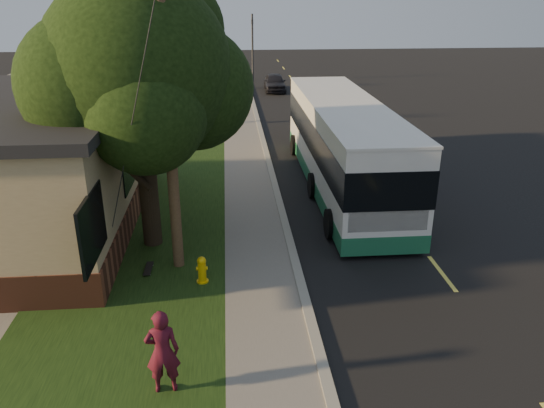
{
  "coord_description": "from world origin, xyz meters",
  "views": [
    {
      "loc": [
        -1.8,
        -12.46,
        7.29
      ],
      "look_at": [
        -0.58,
        1.83,
        1.5
      ],
      "focal_mm": 35.0,
      "sensor_mm": 36.0,
      "label": 1
    }
  ],
  "objects_px": {
    "fire_hydrant": "(202,270)",
    "distant_car": "(275,82)",
    "bare_tree_near": "(196,88)",
    "traffic_signal": "(252,43)",
    "skateboard_main": "(148,269)",
    "bare_tree_far": "(210,64)",
    "skateboarder": "(162,352)",
    "dumpster": "(40,172)",
    "transit_bus": "(343,143)",
    "utility_pole": "(167,105)",
    "leafy_tree": "(140,74)"
  },
  "relations": [
    {
      "from": "traffic_signal",
      "to": "skateboard_main",
      "type": "height_order",
      "value": "traffic_signal"
    },
    {
      "from": "bare_tree_far",
      "to": "skateboard_main",
      "type": "bearing_deg",
      "value": -92.19
    },
    {
      "from": "traffic_signal",
      "to": "bare_tree_far",
      "type": "bearing_deg",
      "value": -131.19
    },
    {
      "from": "transit_bus",
      "to": "distant_car",
      "type": "distance_m",
      "value": 21.94
    },
    {
      "from": "skateboard_main",
      "to": "skateboarder",
      "type": "bearing_deg",
      "value": -78.8
    },
    {
      "from": "transit_bus",
      "to": "distant_car",
      "type": "bearing_deg",
      "value": 91.79
    },
    {
      "from": "fire_hydrant",
      "to": "skateboarder",
      "type": "distance_m",
      "value": 4.15
    },
    {
      "from": "bare_tree_near",
      "to": "dumpster",
      "type": "xyz_separation_m",
      "value": [
        -5.58,
        -10.33,
        -1.39
      ]
    },
    {
      "from": "leafy_tree",
      "to": "distant_car",
      "type": "bearing_deg",
      "value": 76.94
    },
    {
      "from": "fire_hydrant",
      "to": "bare_tree_far",
      "type": "bearing_deg",
      "value": 90.76
    },
    {
      "from": "skateboard_main",
      "to": "dumpster",
      "type": "bearing_deg",
      "value": 125.6
    },
    {
      "from": "transit_bus",
      "to": "dumpster",
      "type": "bearing_deg",
      "value": 177.27
    },
    {
      "from": "fire_hydrant",
      "to": "skateboarder",
      "type": "relative_size",
      "value": 0.42
    },
    {
      "from": "dumpster",
      "to": "utility_pole",
      "type": "bearing_deg",
      "value": -49.14
    },
    {
      "from": "utility_pole",
      "to": "skateboard_main",
      "type": "bearing_deg",
      "value": -162.7
    },
    {
      "from": "utility_pole",
      "to": "transit_bus",
      "type": "height_order",
      "value": "utility_pole"
    },
    {
      "from": "fire_hydrant",
      "to": "skateboard_main",
      "type": "relative_size",
      "value": 0.95
    },
    {
      "from": "fire_hydrant",
      "to": "utility_pole",
      "type": "distance_m",
      "value": 4.37
    },
    {
      "from": "traffic_signal",
      "to": "skateboard_main",
      "type": "distance_m",
      "value": 33.72
    },
    {
      "from": "bare_tree_far",
      "to": "distant_car",
      "type": "xyz_separation_m",
      "value": [
        4.95,
        -0.99,
        -1.34
      ]
    },
    {
      "from": "leafy_tree",
      "to": "distant_car",
      "type": "xyz_separation_m",
      "value": [
        6.12,
        26.36,
        -4.5
      ]
    },
    {
      "from": "fire_hydrant",
      "to": "traffic_signal",
      "type": "height_order",
      "value": "traffic_signal"
    },
    {
      "from": "fire_hydrant",
      "to": "distant_car",
      "type": "bearing_deg",
      "value": 81.09
    },
    {
      "from": "distant_car",
      "to": "transit_bus",
      "type": "bearing_deg",
      "value": -86.91
    },
    {
      "from": "transit_bus",
      "to": "skateboard_main",
      "type": "xyz_separation_m",
      "value": [
        -6.75,
        -6.37,
        -1.69
      ]
    },
    {
      "from": "fire_hydrant",
      "to": "bare_tree_near",
      "type": "height_order",
      "value": "bare_tree_near"
    },
    {
      "from": "utility_pole",
      "to": "skateboard_main",
      "type": "xyz_separation_m",
      "value": [
        -0.81,
        -0.25,
        -4.51
      ]
    },
    {
      "from": "transit_bus",
      "to": "traffic_signal",
      "type": "bearing_deg",
      "value": 94.53
    },
    {
      "from": "skateboard_main",
      "to": "utility_pole",
      "type": "bearing_deg",
      "value": 17.3
    },
    {
      "from": "utility_pole",
      "to": "skateboarder",
      "type": "distance_m",
      "value": 6.26
    },
    {
      "from": "fire_hydrant",
      "to": "utility_pole",
      "type": "height_order",
      "value": "utility_pole"
    },
    {
      "from": "fire_hydrant",
      "to": "skateboard_main",
      "type": "distance_m",
      "value": 1.72
    },
    {
      "from": "fire_hydrant",
      "to": "bare_tree_far",
      "type": "relative_size",
      "value": 0.18
    },
    {
      "from": "dumpster",
      "to": "distant_car",
      "type": "xyz_separation_m",
      "value": [
        11.03,
        21.34,
        -0.1
      ]
    },
    {
      "from": "fire_hydrant",
      "to": "bare_tree_near",
      "type": "distance_m",
      "value": 18.1
    },
    {
      "from": "bare_tree_near",
      "to": "bare_tree_far",
      "type": "height_order",
      "value": "bare_tree_near"
    },
    {
      "from": "skateboarder",
      "to": "skateboard_main",
      "type": "xyz_separation_m",
      "value": [
        -0.95,
        4.82,
        -0.83
      ]
    },
    {
      "from": "traffic_signal",
      "to": "transit_bus",
      "type": "relative_size",
      "value": 0.44
    },
    {
      "from": "utility_pole",
      "to": "bare_tree_far",
      "type": "distance_m",
      "value": 29.13
    },
    {
      "from": "bare_tree_near",
      "to": "skateboard_main",
      "type": "bearing_deg",
      "value": -92.06
    },
    {
      "from": "utility_pole",
      "to": "skateboarder",
      "type": "relative_size",
      "value": 5.1
    },
    {
      "from": "fire_hydrant",
      "to": "leafy_tree",
      "type": "bearing_deg",
      "value": 120.67
    },
    {
      "from": "utility_pole",
      "to": "dumpster",
      "type": "height_order",
      "value": "utility_pole"
    },
    {
      "from": "bare_tree_far",
      "to": "skateboarder",
      "type": "distance_m",
      "value": 34.1
    },
    {
      "from": "bare_tree_near",
      "to": "traffic_signal",
      "type": "distance_m",
      "value": 16.52
    },
    {
      "from": "dumpster",
      "to": "skateboard_main",
      "type": "bearing_deg",
      "value": -54.4
    },
    {
      "from": "bare_tree_near",
      "to": "skateboarder",
      "type": "relative_size",
      "value": 2.42
    },
    {
      "from": "bare_tree_far",
      "to": "distant_car",
      "type": "height_order",
      "value": "bare_tree_far"
    },
    {
      "from": "traffic_signal",
      "to": "skateboarder",
      "type": "relative_size",
      "value": 3.09
    },
    {
      "from": "skateboarder",
      "to": "dumpster",
      "type": "height_order",
      "value": "skateboarder"
    }
  ]
}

